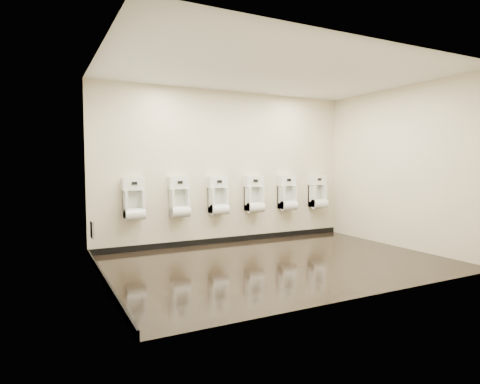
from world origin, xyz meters
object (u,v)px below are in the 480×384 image
object	(u,v)px
urinal_1	(179,200)
urinal_2	(218,199)
urinal_3	(254,197)
urinal_4	(287,196)
access_panel	(92,230)
urinal_5	(318,194)
urinal_0	(134,202)

from	to	relation	value
urinal_1	urinal_2	xyz separation A→B (m)	(0.74, 0.00, 0.00)
urinal_3	urinal_4	size ratio (longest dim) A/B	1.00
access_panel	urinal_4	world-z (taller)	urinal_4
access_panel	urinal_2	xyz separation A→B (m)	(2.22, 0.43, 0.34)
urinal_1	urinal_3	distance (m)	1.48
urinal_3	urinal_2	bearing A→B (deg)	180.00
urinal_5	urinal_2	bearing A→B (deg)	180.00
urinal_1	urinal_5	xyz separation A→B (m)	(2.98, 0.00, 0.00)
urinal_5	access_panel	bearing A→B (deg)	-174.51
access_panel	urinal_5	xyz separation A→B (m)	(4.47, 0.43, 0.34)
urinal_2	urinal_5	world-z (taller)	same
urinal_4	urinal_1	bearing A→B (deg)	180.00
urinal_1	urinal_4	distance (m)	2.23
access_panel	urinal_0	xyz separation A→B (m)	(0.71, 0.43, 0.34)
urinal_2	urinal_5	distance (m)	2.25
urinal_4	urinal_5	distance (m)	0.75
urinal_3	urinal_4	bearing A→B (deg)	0.00
urinal_1	urinal_2	size ratio (longest dim) A/B	1.00
urinal_3	urinal_1	bearing A→B (deg)	180.00
urinal_1	urinal_5	distance (m)	2.98
urinal_1	urinal_4	xyz separation A→B (m)	(2.23, 0.00, 0.00)
urinal_4	urinal_5	xyz separation A→B (m)	(0.75, 0.00, 0.00)
urinal_0	urinal_1	bearing A→B (deg)	0.00
urinal_2	urinal_0	bearing A→B (deg)	180.00
urinal_3	urinal_4	distance (m)	0.75
urinal_0	urinal_5	xyz separation A→B (m)	(3.76, 0.00, 0.00)
urinal_0	urinal_3	distance (m)	2.26
urinal_0	urinal_2	xyz separation A→B (m)	(1.51, 0.00, 0.00)
access_panel	urinal_1	world-z (taller)	urinal_1
urinal_4	urinal_5	world-z (taller)	same
urinal_3	urinal_5	bearing A→B (deg)	0.00
access_panel	urinal_0	size ratio (longest dim) A/B	0.37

